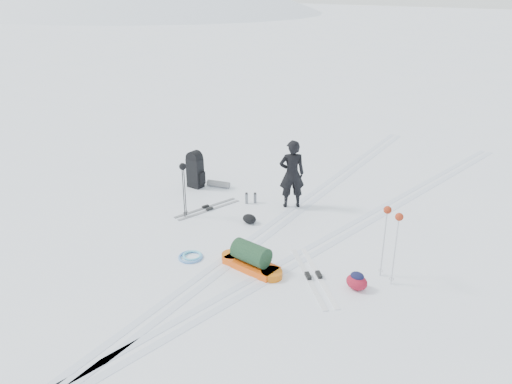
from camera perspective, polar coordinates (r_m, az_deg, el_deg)
ground at (r=10.38m, az=0.06°, el=-5.45°), size 200.00×200.00×0.00m
ski_tracks at (r=10.72m, az=5.50°, el=-4.55°), size 3.38×17.97×0.01m
skier at (r=11.58m, az=4.12°, el=2.06°), size 0.70×0.69×1.64m
pulk_sled at (r=9.30m, az=-0.56°, el=-7.67°), size 1.38×0.49×0.52m
expedition_rucksack at (r=12.90m, az=-6.65°, el=2.45°), size 0.99×0.66×0.98m
ski_poles_black at (r=11.07m, az=-8.34°, el=2.15°), size 0.16×0.18×1.28m
ski_poles_silver at (r=8.83m, az=15.31°, el=-3.28°), size 0.41×0.28×1.39m
touring_skis_grey at (r=11.76m, az=-5.56°, el=-1.90°), size 0.64×1.71×0.06m
touring_skis_white at (r=9.20m, az=6.58°, el=-9.58°), size 1.70×1.59×0.07m
rope_coil at (r=9.81m, az=-7.43°, el=-7.30°), size 0.63×0.63×0.06m
small_daypack at (r=8.93m, az=11.45°, el=-9.94°), size 0.45×0.38×0.33m
thermos_pair at (r=11.98m, az=-0.61°, el=-0.70°), size 0.21×0.24×0.28m
stuff_sack at (r=11.02m, az=-0.76°, el=-3.08°), size 0.38×0.32×0.20m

